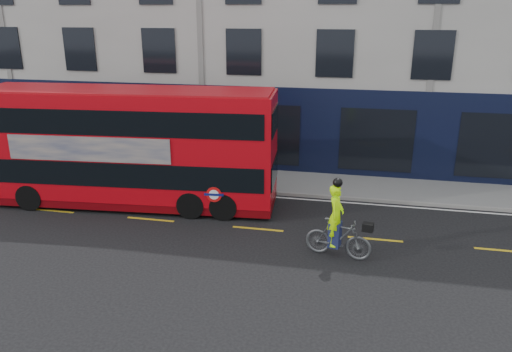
% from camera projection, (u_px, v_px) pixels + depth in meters
% --- Properties ---
extents(ground, '(120.00, 120.00, 0.00)m').
position_uv_depth(ground, '(133.00, 237.00, 16.79)').
color(ground, black).
rests_on(ground, ground).
extents(pavement, '(60.00, 3.00, 0.12)m').
position_uv_depth(pavement, '(195.00, 176.00, 22.81)').
color(pavement, slate).
rests_on(pavement, ground).
extents(kerb, '(60.00, 0.12, 0.13)m').
position_uv_depth(kerb, '(183.00, 186.00, 21.41)').
color(kerb, gray).
rests_on(kerb, ground).
extents(building_terrace, '(50.00, 10.07, 15.00)m').
position_uv_depth(building_terrace, '(228.00, 6.00, 26.45)').
color(building_terrace, '#A6A39C').
rests_on(building_terrace, ground).
extents(road_edge_line, '(58.00, 0.10, 0.01)m').
position_uv_depth(road_edge_line, '(181.00, 190.00, 21.15)').
color(road_edge_line, silver).
rests_on(road_edge_line, ground).
extents(lane_dashes, '(58.00, 0.12, 0.01)m').
position_uv_depth(lane_dashes, '(151.00, 219.00, 18.18)').
color(lane_dashes, gold).
rests_on(lane_dashes, ground).
extents(bus, '(11.35, 3.43, 4.51)m').
position_uv_depth(bus, '(130.00, 147.00, 18.99)').
color(bus, '#B90710').
rests_on(bus, ground).
extents(cyclist, '(2.14, 0.97, 2.55)m').
position_uv_depth(cyclist, '(338.00, 231.00, 15.19)').
color(cyclist, '#4F5254').
rests_on(cyclist, ground).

